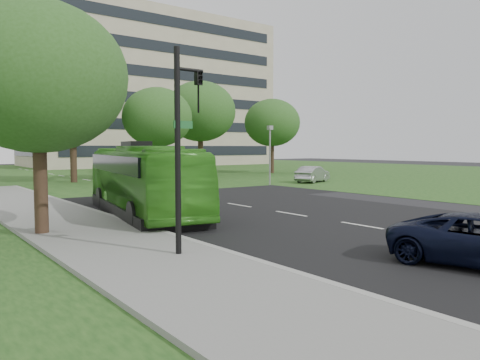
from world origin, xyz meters
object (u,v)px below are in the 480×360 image
at_px(tree_side_near, 37,78).
at_px(tree_park_e, 272,123).
at_px(traffic_light, 183,136).
at_px(camera_pole, 270,147).
at_px(bus, 143,180).
at_px(sedan, 313,174).
at_px(tree_park_b, 72,104).
at_px(tree_park_d, 200,111).
at_px(office_building, 149,93).
at_px(tree_park_c, 157,117).

bearing_deg(tree_side_near, tree_park_e, 38.31).
distance_m(tree_side_near, traffic_light, 6.37).
xyz_separation_m(tree_side_near, camera_pole, (20.55, 12.18, -2.28)).
bearing_deg(tree_park_e, camera_pole, -131.21).
relative_size(bus, sedan, 2.59).
height_order(tree_side_near, sedan, tree_side_near).
distance_m(tree_park_b, traffic_light, 30.84).
bearing_deg(bus, tree_park_d, 63.24).
xyz_separation_m(tree_park_e, camera_pole, (-11.55, -13.18, -2.84)).
xyz_separation_m(tree_side_near, sedan, (25.35, 12.07, -4.67)).
bearing_deg(traffic_light, tree_park_e, 38.12).
relative_size(office_building, tree_park_c, 4.66).
xyz_separation_m(tree_side_near, bus, (5.05, 2.81, -3.82)).
bearing_deg(office_building, tree_park_c, -114.73).
bearing_deg(tree_park_b, bus, -99.44).
distance_m(tree_park_c, bus, 23.31).
relative_size(tree_park_e, camera_pole, 1.82).
bearing_deg(tree_park_d, camera_pole, -100.78).
xyz_separation_m(tree_park_c, tree_park_d, (7.49, 4.45, 1.15)).
xyz_separation_m(tree_park_b, tree_side_near, (-8.65, -24.44, -1.42)).
height_order(tree_side_near, camera_pole, tree_side_near).
distance_m(office_building, tree_park_b, 42.28).
height_order(tree_side_near, bus, tree_side_near).
relative_size(office_building, bus, 3.59).
relative_size(tree_park_b, tree_park_e, 1.15).
height_order(bus, camera_pole, camera_pole).
xyz_separation_m(bus, traffic_light, (-2.68, -8.36, 1.81)).
xyz_separation_m(tree_park_d, traffic_light, (-21.08, -32.96, -3.63)).
bearing_deg(camera_pole, sedan, -1.82).
bearing_deg(tree_park_e, bus, -140.17).
xyz_separation_m(tree_park_b, bus, (-3.60, -21.63, -5.24)).
bearing_deg(office_building, camera_pole, -104.36).
bearing_deg(tree_side_near, tree_park_d, 49.44).
xyz_separation_m(tree_park_b, tree_park_d, (14.80, 2.97, 0.19)).
bearing_deg(tree_park_e, traffic_light, -133.88).
relative_size(tree_park_b, bus, 0.90).
relative_size(office_building, traffic_light, 7.00).
height_order(tree_park_c, camera_pole, tree_park_c).
distance_m(bus, camera_pole, 18.18).
relative_size(tree_park_e, tree_side_near, 1.10).
relative_size(bus, traffic_light, 1.95).
height_order(tree_park_c, sedan, tree_park_c).
xyz_separation_m(bus, camera_pole, (15.50, 9.37, 1.54)).
distance_m(tree_park_e, traffic_light, 42.97).
distance_m(tree_park_d, camera_pole, 15.98).
distance_m(tree_park_d, tree_side_near, 36.10).
relative_size(tree_park_c, camera_pole, 1.79).
distance_m(tree_park_d, traffic_light, 39.30).
height_order(bus, traffic_light, traffic_light).
bearing_deg(tree_park_e, tree_park_d, 166.72).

